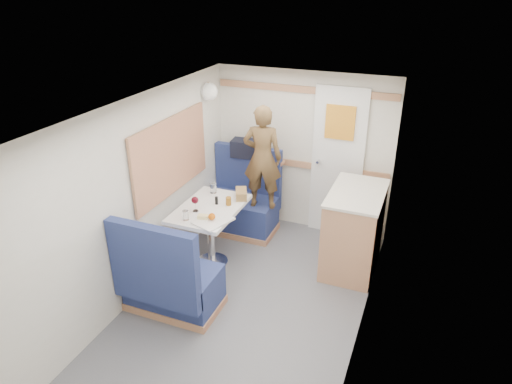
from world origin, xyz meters
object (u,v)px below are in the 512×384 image
at_px(tumbler_mid, 213,188).
at_px(beer_glass, 228,201).
at_px(tray, 213,221).
at_px(dome_light, 209,92).
at_px(duffel_bag, 249,149).
at_px(galley_counter, 354,229).
at_px(bread_loaf, 241,194).
at_px(bench_near, 170,285).
at_px(person, 262,158).
at_px(dinette_table, 210,220).
at_px(wine_glass, 195,201).
at_px(tumbler_left, 186,215).
at_px(cheese_block, 203,217).
at_px(bench_far, 242,207).
at_px(pepper_grinder, 217,201).
at_px(orange_fruit, 212,217).

height_order(tumbler_mid, beer_glass, tumbler_mid).
distance_m(tray, beer_glass, 0.40).
bearing_deg(dome_light, tray, -63.03).
bearing_deg(duffel_bag, galley_counter, -27.02).
xyz_separation_m(tray, bread_loaf, (0.04, 0.61, 0.04)).
distance_m(bench_near, person, 1.81).
bearing_deg(dinette_table, wine_glass, -124.39).
bearing_deg(tumbler_left, dome_light, 103.90).
height_order(dinette_table, wine_glass, wine_glass).
relative_size(dome_light, bread_loaf, 0.90).
bearing_deg(duffel_bag, cheese_block, -92.97).
height_order(dinette_table, duffel_bag, duffel_bag).
relative_size(bench_near, tray, 2.88).
height_order(galley_counter, beer_glass, galley_counter).
relative_size(bench_near, galley_counter, 1.14).
xyz_separation_m(bench_far, tumbler_left, (-0.10, -1.20, 0.47)).
relative_size(bench_far, pepper_grinder, 11.84).
bearing_deg(tumbler_left, bench_far, 85.44).
bearing_deg(tumbler_mid, bench_far, 76.86).
xyz_separation_m(dome_light, galley_counter, (1.86, -0.30, -1.28)).
distance_m(orange_fruit, bread_loaf, 0.61).
bearing_deg(galley_counter, tumbler_mid, -172.44).
bearing_deg(pepper_grinder, tumbler_left, -107.69).
xyz_separation_m(duffel_bag, cheese_block, (0.07, -1.40, -0.25)).
relative_size(dome_light, tumbler_mid, 1.70).
relative_size(dinette_table, beer_glass, 9.85).
height_order(dome_light, duffel_bag, dome_light).
relative_size(bench_near, beer_glass, 11.24).
distance_m(tray, pepper_grinder, 0.39).
height_order(person, beer_glass, person).
height_order(dome_light, person, dome_light).
height_order(galley_counter, person, person).
xyz_separation_m(tumbler_left, tumbler_mid, (-0.03, 0.68, 0.01)).
bearing_deg(orange_fruit, tray, -16.65).
bearing_deg(bread_loaf, cheese_block, -104.05).
bearing_deg(bread_loaf, beer_glass, -104.11).
relative_size(tumbler_left, beer_glass, 1.10).
distance_m(dome_light, tumbler_mid, 1.13).
bearing_deg(tumbler_left, bench_near, -79.66).
xyz_separation_m(duffel_bag, pepper_grinder, (0.04, -1.03, -0.24)).
relative_size(dome_light, tumbler_left, 1.94).
bearing_deg(beer_glass, bread_loaf, 75.89).
bearing_deg(duffel_bag, pepper_grinder, -93.61).
bearing_deg(tray, bench_near, -106.99).
bearing_deg(tray, bench_far, 99.05).
bearing_deg(person, tumbler_left, 58.73).
bearing_deg(tumbler_mid, bench_near, -84.17).
xyz_separation_m(tray, pepper_grinder, (-0.14, 0.36, 0.03)).
bearing_deg(orange_fruit, bread_loaf, 84.41).
bearing_deg(dome_light, cheese_block, -67.79).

